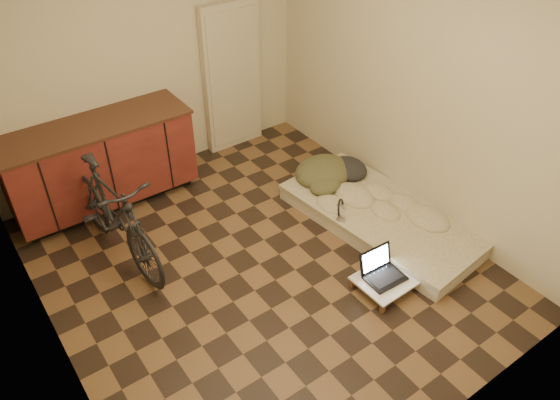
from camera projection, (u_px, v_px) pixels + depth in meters
room_shell at (256, 141)px, 4.17m from camera, size 3.50×4.00×2.60m
cabinets at (101, 164)px, 5.43m from camera, size 1.84×0.62×0.91m
appliance_panel at (232, 78)px, 6.14m from camera, size 0.70×0.10×1.70m
bicycle at (113, 210)px, 4.74m from camera, size 0.63×1.65×1.05m
futon at (382, 217)px, 5.36m from camera, size 1.16×2.08×0.17m
clothing_pile at (331, 165)px, 5.71m from camera, size 0.73×0.63×0.27m
headphones at (341, 209)px, 5.20m from camera, size 0.32×0.31×0.16m
lap_desk at (392, 276)px, 4.70m from camera, size 0.66×0.44×0.11m
laptop at (382, 271)px, 4.66m from camera, size 0.34×0.31×0.23m
mouse at (416, 267)px, 4.75m from camera, size 0.06×0.09×0.03m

